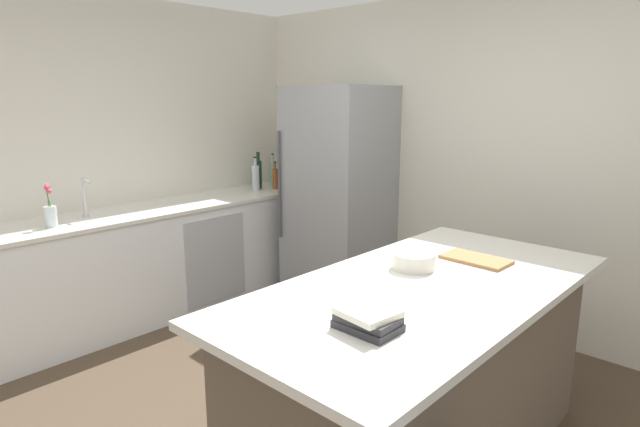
{
  "coord_description": "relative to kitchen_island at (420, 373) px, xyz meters",
  "views": [
    {
      "loc": [
        1.77,
        -1.6,
        1.8
      ],
      "look_at": [
        -0.68,
        1.02,
        1.0
      ],
      "focal_mm": 29.27,
      "sensor_mm": 36.0,
      "label": 1
    }
  ],
  "objects": [
    {
      "name": "whiskey_bottle",
      "position": [
        -2.55,
        1.56,
        0.56
      ],
      "size": [
        0.09,
        0.09,
        0.3
      ],
      "color": "brown",
      "rests_on": "counter_run_left"
    },
    {
      "name": "cutting_board",
      "position": [
        0.01,
        0.5,
        0.47
      ],
      "size": [
        0.35,
        0.2,
        0.02
      ],
      "color": "#9E7042",
      "rests_on": "kitchen_island"
    },
    {
      "name": "flower_vase",
      "position": [
        -2.56,
        -0.74,
        0.54
      ],
      "size": [
        0.08,
        0.08,
        0.3
      ],
      "color": "silver",
      "rests_on": "counter_run_left"
    },
    {
      "name": "gin_bottle",
      "position": [
        -2.69,
        1.46,
        0.57
      ],
      "size": [
        0.07,
        0.07,
        0.33
      ],
      "color": "#8CB79E",
      "rests_on": "counter_run_left"
    },
    {
      "name": "soda_bottle",
      "position": [
        -2.63,
        1.18,
        0.57
      ],
      "size": [
        0.07,
        0.07,
        0.33
      ],
      "color": "silver",
      "rests_on": "counter_run_left"
    },
    {
      "name": "wine_bottle",
      "position": [
        -2.7,
        1.27,
        0.59
      ],
      "size": [
        0.07,
        0.07,
        0.36
      ],
      "color": "#19381E",
      "rests_on": "counter_run_left"
    },
    {
      "name": "refrigerator",
      "position": [
        -1.77,
        1.41,
        0.47
      ],
      "size": [
        0.82,
        0.73,
        1.9
      ],
      "color": "#93969B",
      "rests_on": "ground_plane"
    },
    {
      "name": "kitchen_island",
      "position": [
        0.0,
        0.0,
        0.0
      ],
      "size": [
        1.03,
        2.1,
        0.94
      ],
      "color": "brown",
      "rests_on": "ground_plane"
    },
    {
      "name": "vinegar_bottle",
      "position": [
        -2.56,
        1.37,
        0.55
      ],
      "size": [
        0.05,
        0.05,
        0.27
      ],
      "color": "#994C23",
      "rests_on": "counter_run_left"
    },
    {
      "name": "cookbook_stack",
      "position": [
        0.11,
        -0.57,
        0.5
      ],
      "size": [
        0.23,
        0.21,
        0.08
      ],
      "color": "#2D2D33",
      "rests_on": "kitchen_island"
    },
    {
      "name": "counter_run_left",
      "position": [
        -2.63,
        0.06,
        -0.02
      ],
      "size": [
        0.64,
        3.23,
        0.92
      ],
      "color": "white",
      "rests_on": "ground_plane"
    },
    {
      "name": "mixing_bowl",
      "position": [
        -0.17,
        0.16,
        0.51
      ],
      "size": [
        0.22,
        0.22,
        0.08
      ],
      "color": "silver",
      "rests_on": "kitchen_island"
    },
    {
      "name": "wall_left",
      "position": [
        -2.99,
        -0.44,
        0.83
      ],
      "size": [
        0.1,
        6.0,
        2.6
      ],
      "primitive_type": "cube",
      "color": "silver",
      "rests_on": "ground_plane"
    },
    {
      "name": "sink_faucet",
      "position": [
        -2.68,
        -0.43,
        0.6
      ],
      "size": [
        0.15,
        0.05,
        0.3
      ],
      "color": "silver",
      "rests_on": "counter_run_left"
    },
    {
      "name": "wall_rear",
      "position": [
        -0.54,
        1.81,
        0.83
      ],
      "size": [
        6.0,
        0.1,
        2.6
      ],
      "primitive_type": "cube",
      "color": "silver",
      "rests_on": "ground_plane"
    }
  ]
}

